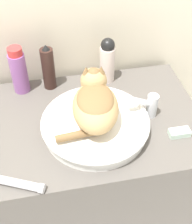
# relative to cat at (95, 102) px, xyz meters

# --- Properties ---
(wall_back) EXTENTS (8.00, 0.05, 2.40)m
(wall_back) POSITION_rel_cat_xyz_m (-0.05, 0.41, 0.20)
(wall_back) COLOR beige
(wall_back) RESTS_ON ground_plane
(vanity_counter) EXTENTS (0.98, 0.61, 0.87)m
(vanity_counter) POSITION_rel_cat_xyz_m (-0.05, 0.05, -0.57)
(vanity_counter) COLOR #56514C
(vanity_counter) RESTS_ON ground_plane
(sink_basin) EXTENTS (0.41, 0.41, 0.06)m
(sink_basin) POSITION_rel_cat_xyz_m (-0.00, -0.01, -0.10)
(sink_basin) COLOR white
(sink_basin) RESTS_ON vanity_counter
(cat) EXTENTS (0.26, 0.29, 0.17)m
(cat) POSITION_rel_cat_xyz_m (0.00, 0.00, 0.00)
(cat) COLOR tan
(cat) RESTS_ON sink_basin
(faucet) EXTENTS (0.14, 0.05, 0.13)m
(faucet) POSITION_rel_cat_xyz_m (0.22, 0.02, -0.07)
(faucet) COLOR silver
(faucet) RESTS_ON vanity_counter
(hairspray_can_black) EXTENTS (0.06, 0.06, 0.21)m
(hairspray_can_black) POSITION_rel_cat_xyz_m (-0.15, 0.29, -0.03)
(hairspray_can_black) COLOR #331E19
(hairspray_can_black) RESTS_ON vanity_counter
(lotion_bottle_white) EXTENTS (0.07, 0.07, 0.21)m
(lotion_bottle_white) POSITION_rel_cat_xyz_m (0.11, 0.29, -0.03)
(lotion_bottle_white) COLOR silver
(lotion_bottle_white) RESTS_ON vanity_counter
(mouthwash_bottle) EXTENTS (0.07, 0.07, 0.21)m
(mouthwash_bottle) POSITION_rel_cat_xyz_m (-0.27, 0.29, -0.03)
(mouthwash_bottle) COLOR #93569E
(mouthwash_bottle) RESTS_ON vanity_counter
(cream_tube) EXTENTS (0.17, 0.10, 0.03)m
(cream_tube) POSITION_rel_cat_xyz_m (-0.29, -0.22, -0.12)
(cream_tube) COLOR silver
(cream_tube) RESTS_ON vanity_counter
(soap_bar) EXTENTS (0.08, 0.04, 0.02)m
(soap_bar) POSITION_rel_cat_xyz_m (0.31, -0.10, -0.12)
(soap_bar) COLOR silver
(soap_bar) RESTS_ON vanity_counter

